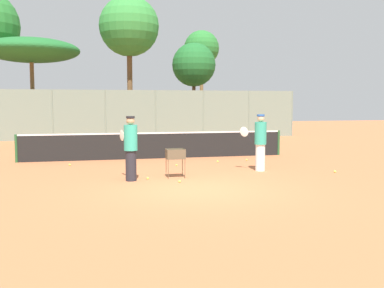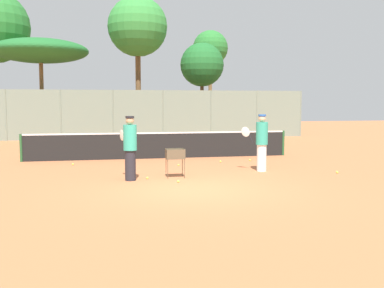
% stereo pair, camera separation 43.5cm
% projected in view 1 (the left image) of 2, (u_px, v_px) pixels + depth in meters
% --- Properties ---
extents(ground_plane, '(80.00, 80.00, 0.00)m').
position_uv_depth(ground_plane, '(196.00, 189.00, 11.75)').
color(ground_plane, '#B7663D').
extents(tennis_net, '(10.83, 0.10, 1.07)m').
position_uv_depth(tennis_net, '(156.00, 145.00, 18.23)').
color(tennis_net, '#26592D').
rests_on(tennis_net, ground_plane).
extents(back_fence, '(22.07, 0.08, 3.06)m').
position_uv_depth(back_fence, '(131.00, 115.00, 28.13)').
color(back_fence, gray).
rests_on(back_fence, ground_plane).
extents(tree_0, '(4.17, 4.17, 9.67)m').
position_uv_depth(tree_0, '(129.00, 27.00, 31.23)').
color(tree_0, brown).
rests_on(tree_0, ground_plane).
extents(tree_1, '(6.09, 6.09, 6.35)m').
position_uv_depth(tree_1, '(31.00, 51.00, 28.60)').
color(tree_1, brown).
rests_on(tree_1, ground_plane).
extents(tree_2, '(3.05, 3.05, 6.44)m').
position_uv_depth(tree_2, '(194.00, 65.00, 31.39)').
color(tree_2, brown).
rests_on(tree_2, ground_plane).
extents(tree_3, '(2.70, 2.70, 7.82)m').
position_uv_depth(tree_3, '(202.00, 49.00, 34.60)').
color(tree_3, brown).
rests_on(tree_3, ground_plane).
extents(player_white_outfit, '(0.83, 0.64, 1.88)m').
position_uv_depth(player_white_outfit, '(260.00, 142.00, 14.90)').
color(player_white_outfit, white).
rests_on(player_white_outfit, ground_plane).
extents(player_red_cap, '(0.49, 0.90, 1.88)m').
position_uv_depth(player_red_cap, '(131.00, 147.00, 12.98)').
color(player_red_cap, '#26262D').
rests_on(player_red_cap, ground_plane).
extents(ball_cart, '(0.56, 0.41, 0.88)m').
position_uv_depth(ball_cart, '(175.00, 156.00, 13.56)').
color(ball_cart, brown).
rests_on(ball_cart, ground_plane).
extents(tennis_ball_0, '(0.07, 0.07, 0.07)m').
position_uv_depth(tennis_ball_0, '(148.00, 178.00, 13.31)').
color(tennis_ball_0, '#D1E54C').
rests_on(tennis_ball_0, ground_plane).
extents(tennis_ball_1, '(0.07, 0.07, 0.07)m').
position_uv_depth(tennis_ball_1, '(335.00, 171.00, 14.67)').
color(tennis_ball_1, '#D1E54C').
rests_on(tennis_ball_1, ground_plane).
extents(tennis_ball_2, '(0.07, 0.07, 0.07)m').
position_uv_depth(tennis_ball_2, '(70.00, 165.00, 16.19)').
color(tennis_ball_2, '#D1E54C').
rests_on(tennis_ball_2, ground_plane).
extents(tennis_ball_3, '(0.07, 0.07, 0.07)m').
position_uv_depth(tennis_ball_3, '(126.00, 160.00, 17.43)').
color(tennis_ball_3, '#D1E54C').
rests_on(tennis_ball_3, ground_plane).
extents(tennis_ball_4, '(0.07, 0.07, 0.07)m').
position_uv_depth(tennis_ball_4, '(218.00, 161.00, 17.13)').
color(tennis_ball_4, '#D1E54C').
rests_on(tennis_ball_4, ground_plane).
extents(tennis_ball_5, '(0.07, 0.07, 0.07)m').
position_uv_depth(tennis_ball_5, '(335.00, 172.00, 14.58)').
color(tennis_ball_5, '#D1E54C').
rests_on(tennis_ball_5, ground_plane).
extents(tennis_ball_6, '(0.07, 0.07, 0.07)m').
position_uv_depth(tennis_ball_6, '(176.00, 165.00, 16.11)').
color(tennis_ball_6, '#D1E54C').
rests_on(tennis_ball_6, ground_plane).
extents(tennis_ball_7, '(0.07, 0.07, 0.07)m').
position_uv_depth(tennis_ball_7, '(247.00, 160.00, 17.60)').
color(tennis_ball_7, '#D1E54C').
rests_on(tennis_ball_7, ground_plane).
extents(tennis_ball_8, '(0.07, 0.07, 0.07)m').
position_uv_depth(tennis_ball_8, '(180.00, 181.00, 12.76)').
color(tennis_ball_8, '#D1E54C').
rests_on(tennis_ball_8, ground_plane).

